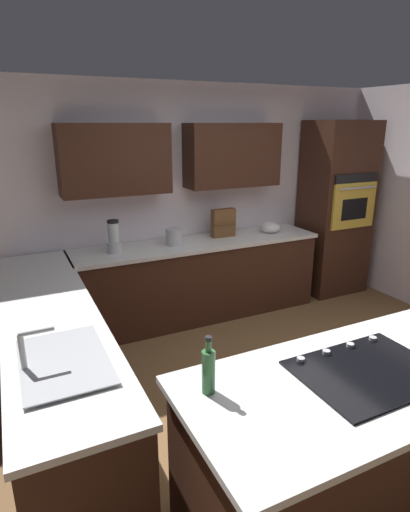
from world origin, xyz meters
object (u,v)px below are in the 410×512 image
object	(u,v)px
cooktop	(368,371)
blender	(114,239)
sink_unit	(62,360)
mixing_bowl	(270,227)
wall_oven	(335,209)
spice_rack	(223,223)
kettle	(174,237)
oil_bottle	(208,370)

from	to	relation	value
cooktop	blender	xyz separation A→B (m)	(0.68, -2.72, 0.14)
sink_unit	blender	size ratio (longest dim) A/B	2.07
cooktop	mixing_bowl	xyz separation A→B (m)	(-1.22, -2.72, 0.06)
wall_oven	blender	bearing A→B (deg)	-0.00
sink_unit	mixing_bowl	world-z (taller)	sink_unit
wall_oven	spice_rack	world-z (taller)	wall_oven
spice_rack	sink_unit	bearing A→B (deg)	44.12
kettle	oil_bottle	bearing A→B (deg)	72.01
blender	mixing_bowl	xyz separation A→B (m)	(-1.90, 0.00, -0.08)
oil_bottle	sink_unit	bearing A→B (deg)	-43.37
mixing_bowl	oil_bottle	world-z (taller)	oil_bottle
mixing_bowl	spice_rack	distance (m)	0.61
blender	kettle	bearing A→B (deg)	180.00
cooktop	spice_rack	bearing A→B (deg)	-102.50
wall_oven	cooktop	distance (m)	3.52
wall_oven	sink_unit	bearing A→B (deg)	27.71
blender	oil_bottle	size ratio (longest dim) A/B	1.12
kettle	spice_rack	bearing A→B (deg)	-172.66
cooktop	blender	bearing A→B (deg)	-76.04
cooktop	kettle	bearing A→B (deg)	-89.42
spice_rack	cooktop	bearing A→B (deg)	77.50
wall_oven	cooktop	bearing A→B (deg)	50.79
wall_oven	cooktop	size ratio (longest dim) A/B	2.89
wall_oven	kettle	size ratio (longest dim) A/B	12.04
spice_rack	kettle	xyz separation A→B (m)	(0.65, 0.08, -0.07)
blender	sink_unit	bearing A→B (deg)	68.05
sink_unit	kettle	size ratio (longest dim) A/B	3.83
oil_bottle	kettle	bearing A→B (deg)	-107.99
mixing_bowl	kettle	xyz separation A→B (m)	(1.25, 0.00, 0.03)
sink_unit	oil_bottle	world-z (taller)	oil_bottle
wall_oven	sink_unit	size ratio (longest dim) A/B	3.14
wall_oven	kettle	xyz separation A→B (m)	(2.25, -0.00, -0.11)
blender	oil_bottle	xyz separation A→B (m)	(0.17, 2.51, -0.02)
sink_unit	cooktop	distance (m)	1.66
cooktop	oil_bottle	bearing A→B (deg)	-14.20
cooktop	spice_rack	xyz separation A→B (m)	(-0.62, -2.81, 0.16)
wall_oven	kettle	world-z (taller)	wall_oven
mixing_bowl	kettle	size ratio (longest dim) A/B	1.31
cooktop	spice_rack	world-z (taller)	spice_rack
sink_unit	cooktop	world-z (taller)	sink_unit
cooktop	oil_bottle	distance (m)	0.88
mixing_bowl	spice_rack	bearing A→B (deg)	-7.95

